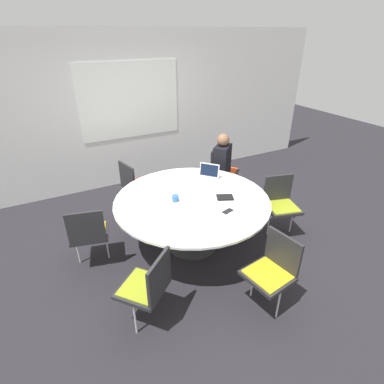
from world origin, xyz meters
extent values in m
plane|color=black|center=(0.00, 0.00, 0.00)|extent=(16.00, 16.00, 0.00)
cube|color=silver|center=(0.00, 2.38, 1.35)|extent=(8.00, 0.06, 2.70)
cube|color=white|center=(0.00, 2.34, 1.55)|extent=(1.80, 0.01, 1.30)
cylinder|color=#333333|center=(0.00, 0.00, 0.01)|extent=(0.67, 0.67, 0.02)
cylinder|color=#333333|center=(0.00, 0.00, 0.36)|extent=(0.12, 0.12, 0.69)
cylinder|color=white|center=(0.00, 0.00, 0.72)|extent=(1.99, 1.99, 0.03)
cube|color=#262628|center=(1.21, 1.05, 0.43)|extent=(0.61, 0.61, 0.04)
cube|color=#E04C1E|center=(1.21, 1.05, 0.46)|extent=(0.53, 0.53, 0.01)
cube|color=#262628|center=(1.08, 1.20, 0.65)|extent=(0.34, 0.30, 0.40)
cylinder|color=silver|center=(1.35, 1.17, 0.21)|extent=(0.02, 0.02, 0.41)
cylinder|color=silver|center=(1.08, 0.93, 0.21)|extent=(0.02, 0.02, 0.41)
cube|color=#262628|center=(-0.30, 1.27, 0.43)|extent=(0.51, 0.53, 0.04)
cube|color=red|center=(-0.30, 1.27, 0.46)|extent=(0.45, 0.46, 0.01)
cube|color=#262628|center=(-0.49, 1.22, 0.65)|extent=(0.13, 0.41, 0.40)
cylinder|color=silver|center=(-0.35, 1.44, 0.21)|extent=(0.02, 0.02, 0.41)
cylinder|color=silver|center=(-0.26, 1.09, 0.21)|extent=(0.02, 0.02, 0.41)
cube|color=#262628|center=(-1.27, 0.30, 0.43)|extent=(0.53, 0.51, 0.04)
cube|color=gold|center=(-1.27, 0.30, 0.46)|extent=(0.46, 0.45, 0.01)
cube|color=#262628|center=(-1.31, 0.11, 0.65)|extent=(0.41, 0.13, 0.40)
cylinder|color=silver|center=(-1.44, 0.34, 0.21)|extent=(0.02, 0.02, 0.41)
cylinder|color=silver|center=(-1.09, 0.26, 0.21)|extent=(0.02, 0.02, 0.41)
cube|color=#262628|center=(-0.99, -0.85, 0.43)|extent=(0.61, 0.61, 0.04)
cube|color=olive|center=(-0.99, -0.85, 0.46)|extent=(0.53, 0.53, 0.01)
cube|color=#262628|center=(-0.86, -1.00, 0.65)|extent=(0.34, 0.30, 0.40)
cylinder|color=silver|center=(-1.12, -0.97, 0.21)|extent=(0.02, 0.02, 0.41)
cylinder|color=silver|center=(-0.85, -0.73, 0.21)|extent=(0.02, 0.02, 0.41)
cube|color=#262628|center=(0.19, -1.29, 0.43)|extent=(0.48, 0.50, 0.04)
cube|color=gold|center=(0.19, -1.29, 0.46)|extent=(0.42, 0.44, 0.01)
cube|color=#262628|center=(0.38, -1.26, 0.65)|extent=(0.09, 0.42, 0.40)
cylinder|color=silver|center=(0.22, -1.47, 0.21)|extent=(0.02, 0.02, 0.41)
cylinder|color=silver|center=(0.16, -1.11, 0.21)|extent=(0.02, 0.02, 0.41)
cube|color=#262628|center=(1.26, -0.35, 0.43)|extent=(0.54, 0.52, 0.04)
cube|color=olive|center=(1.26, -0.35, 0.46)|extent=(0.47, 0.46, 0.01)
cube|color=#262628|center=(1.31, -0.16, 0.65)|extent=(0.41, 0.14, 0.40)
cylinder|color=silver|center=(1.43, -0.40, 0.21)|extent=(0.02, 0.02, 0.41)
cylinder|color=silver|center=(1.08, -0.30, 0.21)|extent=(0.02, 0.02, 0.41)
cylinder|color=black|center=(1.16, 0.88, 0.23)|extent=(0.10, 0.10, 0.45)
cylinder|color=black|center=(1.03, 0.76, 0.23)|extent=(0.10, 0.10, 0.45)
cube|color=black|center=(1.03, 0.89, 0.73)|extent=(0.42, 0.40, 0.55)
sphere|color=brown|center=(1.03, 0.89, 1.10)|extent=(0.20, 0.20, 0.20)
cube|color=silver|center=(0.44, 0.38, 0.74)|extent=(0.36, 0.37, 0.02)
cube|color=silver|center=(0.52, 0.45, 0.85)|extent=(0.23, 0.25, 0.20)
cube|color=black|center=(0.52, 0.45, 0.85)|extent=(0.20, 0.22, 0.17)
cube|color=black|center=(0.39, -0.18, 0.75)|extent=(0.25, 0.22, 0.02)
cylinder|color=#33669E|center=(-0.21, 0.05, 0.78)|extent=(0.09, 0.09, 0.08)
cube|color=black|center=(0.24, -0.47, 0.74)|extent=(0.15, 0.10, 0.01)
camera|label=1|loc=(-1.55, -2.95, 2.63)|focal=28.00mm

